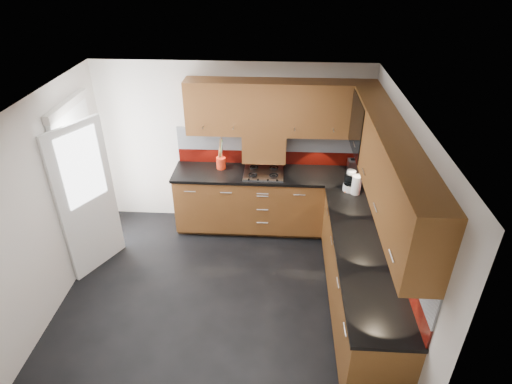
# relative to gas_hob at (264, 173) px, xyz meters

# --- Properties ---
(room) EXTENTS (4.00, 3.80, 2.64)m
(room) POSITION_rel_gas_hob_xyz_m (-0.45, -1.47, 0.54)
(room) COLOR black
(base_cabinets) EXTENTS (2.70, 3.20, 0.95)m
(base_cabinets) POSITION_rel_gas_hob_xyz_m (0.62, -0.75, -0.52)
(base_cabinets) COLOR brown
(base_cabinets) RESTS_ON room
(countertop) EXTENTS (2.72, 3.22, 0.04)m
(countertop) POSITION_rel_gas_hob_xyz_m (0.60, -0.77, -0.03)
(countertop) COLOR black
(countertop) RESTS_ON base_cabinets
(backsplash) EXTENTS (2.70, 3.20, 0.54)m
(backsplash) POSITION_rel_gas_hob_xyz_m (0.83, -0.54, 0.26)
(backsplash) COLOR maroon
(backsplash) RESTS_ON countertop
(upper_cabinets) EXTENTS (2.50, 3.20, 0.72)m
(upper_cabinets) POSITION_rel_gas_hob_xyz_m (0.78, -0.69, 0.88)
(upper_cabinets) COLOR brown
(upper_cabinets) RESTS_ON room
(extractor_hood) EXTENTS (0.60, 0.33, 0.40)m
(extractor_hood) POSITION_rel_gas_hob_xyz_m (0.00, 0.17, 0.33)
(extractor_hood) COLOR brown
(extractor_hood) RESTS_ON room
(glass_cabinet) EXTENTS (0.32, 0.80, 0.66)m
(glass_cabinet) POSITION_rel_gas_hob_xyz_m (1.26, -0.40, 0.91)
(glass_cabinet) COLOR black
(glass_cabinet) RESTS_ON room
(back_door) EXTENTS (0.42, 1.19, 2.04)m
(back_door) POSITION_rel_gas_hob_xyz_m (-2.23, -0.72, 0.08)
(back_door) COLOR white
(back_door) RESTS_ON room
(gas_hob) EXTENTS (0.55, 0.49, 0.04)m
(gas_hob) POSITION_rel_gas_hob_xyz_m (0.00, 0.00, 0.00)
(gas_hob) COLOR silver
(gas_hob) RESTS_ON countertop
(utensil_pot) EXTENTS (0.13, 0.13, 0.48)m
(utensil_pot) POSITION_rel_gas_hob_xyz_m (-0.61, 0.13, 0.09)
(utensil_pot) COLOR red
(utensil_pot) RESTS_ON countertop
(toaster) EXTENTS (0.25, 0.16, 0.18)m
(toaster) POSITION_rel_gas_hob_xyz_m (1.30, 0.15, 0.07)
(toaster) COLOR silver
(toaster) RESTS_ON countertop
(food_processor) EXTENTS (0.17, 0.17, 0.29)m
(food_processor) POSITION_rel_gas_hob_xyz_m (1.13, -0.39, 0.12)
(food_processor) COLOR white
(food_processor) RESTS_ON countertop
(paper_towel) EXTENTS (0.13, 0.13, 0.25)m
(paper_towel) POSITION_rel_gas_hob_xyz_m (1.20, -0.46, 0.11)
(paper_towel) COLOR white
(paper_towel) RESTS_ON countertop
(orange_cloth) EXTENTS (0.16, 0.14, 0.02)m
(orange_cloth) POSITION_rel_gas_hob_xyz_m (1.14, -0.41, -0.01)
(orange_cloth) COLOR #DC5A18
(orange_cloth) RESTS_ON countertop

